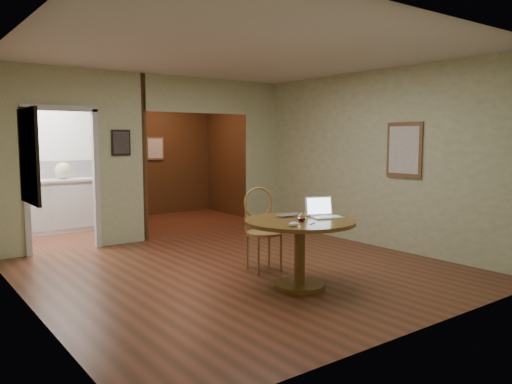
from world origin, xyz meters
TOP-DOWN VIEW (x-y plane):
  - floor at (0.00, 0.00)m, footprint 5.00×5.00m
  - room_shell at (-0.47, 3.10)m, footprint 5.20×7.50m
  - dining_table at (0.08, -0.93)m, footprint 1.23×1.23m
  - chair at (0.23, -0.04)m, footprint 0.52×0.52m
  - open_laptop at (0.43, -0.95)m, footprint 0.39×0.39m
  - closed_laptop at (0.15, -0.74)m, footprint 0.35×0.24m
  - mouse at (-0.25, -1.21)m, footprint 0.13×0.09m
  - wine_glass at (0.02, -1.03)m, footprint 0.09×0.09m
  - pen at (0.02, -1.20)m, footprint 0.12×0.06m
  - kitchen_cabinet at (-1.35, 4.20)m, footprint 2.06×0.60m
  - grocery_bag at (-1.01, 4.20)m, footprint 0.33×0.29m

SIDE VIEW (x-z plane):
  - floor at x=0.00m, z-range 0.00..0.00m
  - kitchen_cabinet at x=-1.35m, z-range 0.00..0.94m
  - dining_table at x=0.08m, z-range 0.18..0.95m
  - chair at x=0.23m, z-range 0.06..1.11m
  - pen at x=0.02m, z-range 0.77..0.77m
  - closed_laptop at x=0.15m, z-range 0.77..0.79m
  - mouse at x=-0.25m, z-range 0.77..0.82m
  - wine_glass at x=0.02m, z-range 0.77..0.87m
  - open_laptop at x=0.43m, z-range 0.71..0.95m
  - grocery_bag at x=-1.01m, z-range 0.94..1.24m
  - room_shell at x=-0.47m, z-range -1.21..3.79m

